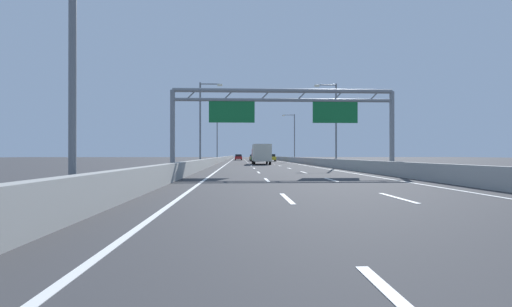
{
  "coord_description": "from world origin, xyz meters",
  "views": [
    {
      "loc": [
        -3.32,
        0.28,
        1.4
      ],
      "look_at": [
        -0.51,
        64.63,
        1.61
      ],
      "focal_mm": 26.97,
      "sensor_mm": 36.0,
      "label": 1
    }
  ],
  "objects_px": {
    "sign_gantry": "(284,109)",
    "streetlamp_left_near": "(82,3)",
    "silver_car": "(238,157)",
    "streetlamp_right_far": "(293,135)",
    "streetlamp_left_mid": "(202,119)",
    "green_car": "(255,158)",
    "orange_car": "(253,157)",
    "red_car": "(238,157)",
    "box_truck": "(261,153)",
    "streetlamp_left_far": "(218,135)",
    "black_car": "(267,157)",
    "yellow_car": "(271,158)",
    "streetlamp_right_mid": "(334,120)"
  },
  "relations": [
    {
      "from": "orange_car",
      "to": "silver_car",
      "type": "relative_size",
      "value": 1.03
    },
    {
      "from": "silver_car",
      "to": "box_truck",
      "type": "relative_size",
      "value": 0.51
    },
    {
      "from": "streetlamp_left_near",
      "to": "streetlamp_left_far",
      "type": "xyz_separation_m",
      "value": [
        0.0,
        65.97,
        0.0
      ]
    },
    {
      "from": "streetlamp_right_mid",
      "to": "green_car",
      "type": "xyz_separation_m",
      "value": [
        -7.41,
        37.76,
        -4.61
      ]
    },
    {
      "from": "red_car",
      "to": "green_car",
      "type": "bearing_deg",
      "value": -77.32
    },
    {
      "from": "silver_car",
      "to": "red_car",
      "type": "distance_m",
      "value": 11.21
    },
    {
      "from": "streetlamp_left_mid",
      "to": "yellow_car",
      "type": "bearing_deg",
      "value": 74.1
    },
    {
      "from": "streetlamp_left_mid",
      "to": "green_car",
      "type": "xyz_separation_m",
      "value": [
        7.52,
        37.76,
        -4.61
      ]
    },
    {
      "from": "streetlamp_left_near",
      "to": "streetlamp_left_mid",
      "type": "relative_size",
      "value": 1.0
    },
    {
      "from": "sign_gantry",
      "to": "box_truck",
      "type": "xyz_separation_m",
      "value": [
        -0.11,
        27.6,
        -3.24
      ]
    },
    {
      "from": "streetlamp_right_mid",
      "to": "black_car",
      "type": "xyz_separation_m",
      "value": [
        -3.93,
        52.32,
        -4.66
      ]
    },
    {
      "from": "silver_car",
      "to": "streetlamp_right_far",
      "type": "bearing_deg",
      "value": -70.89
    },
    {
      "from": "streetlamp_right_mid",
      "to": "streetlamp_left_mid",
      "type": "bearing_deg",
      "value": 180.0
    },
    {
      "from": "black_car",
      "to": "orange_car",
      "type": "distance_m",
      "value": 4.98
    },
    {
      "from": "streetlamp_left_mid",
      "to": "green_car",
      "type": "bearing_deg",
      "value": 78.73
    },
    {
      "from": "orange_car",
      "to": "silver_car",
      "type": "distance_m",
      "value": 16.49
    },
    {
      "from": "sign_gantry",
      "to": "streetlamp_right_far",
      "type": "height_order",
      "value": "streetlamp_right_far"
    },
    {
      "from": "streetlamp_left_near",
      "to": "green_car",
      "type": "height_order",
      "value": "streetlamp_left_near"
    },
    {
      "from": "streetlamp_right_far",
      "to": "orange_car",
      "type": "relative_size",
      "value": 2.16
    },
    {
      "from": "yellow_car",
      "to": "box_truck",
      "type": "height_order",
      "value": "box_truck"
    },
    {
      "from": "sign_gantry",
      "to": "red_car",
      "type": "height_order",
      "value": "sign_gantry"
    },
    {
      "from": "streetlamp_left_near",
      "to": "streetlamp_left_mid",
      "type": "xyz_separation_m",
      "value": [
        0.0,
        32.98,
        0.0
      ]
    },
    {
      "from": "streetlamp_left_far",
      "to": "orange_car",
      "type": "distance_m",
      "value": 18.08
    },
    {
      "from": "black_car",
      "to": "silver_car",
      "type": "height_order",
      "value": "silver_car"
    },
    {
      "from": "streetlamp_left_near",
      "to": "streetlamp_right_mid",
      "type": "bearing_deg",
      "value": 65.64
    },
    {
      "from": "sign_gantry",
      "to": "black_car",
      "type": "relative_size",
      "value": 3.96
    },
    {
      "from": "streetlamp_right_mid",
      "to": "streetlamp_right_far",
      "type": "bearing_deg",
      "value": 90.0
    },
    {
      "from": "box_truck",
      "to": "streetlamp_right_mid",
      "type": "bearing_deg",
      "value": -59.73
    },
    {
      "from": "red_car",
      "to": "streetlamp_left_near",
      "type": "bearing_deg",
      "value": -92.61
    },
    {
      "from": "streetlamp_left_near",
      "to": "black_car",
      "type": "distance_m",
      "value": 86.13
    },
    {
      "from": "silver_car",
      "to": "red_car",
      "type": "xyz_separation_m",
      "value": [
        0.06,
        -11.21,
        -0.01
      ]
    },
    {
      "from": "streetlamp_right_far",
      "to": "streetlamp_left_near",
      "type": "bearing_deg",
      "value": -102.75
    },
    {
      "from": "red_car",
      "to": "streetlamp_right_mid",
      "type": "bearing_deg",
      "value": -78.43
    },
    {
      "from": "streetlamp_left_mid",
      "to": "orange_car",
      "type": "xyz_separation_m",
      "value": [
        7.53,
        48.75,
        -4.65
      ]
    },
    {
      "from": "green_car",
      "to": "yellow_car",
      "type": "relative_size",
      "value": 1.04
    },
    {
      "from": "black_car",
      "to": "box_truck",
      "type": "relative_size",
      "value": 0.51
    },
    {
      "from": "sign_gantry",
      "to": "silver_car",
      "type": "distance_m",
      "value": 79.65
    },
    {
      "from": "black_car",
      "to": "streetlamp_left_far",
      "type": "bearing_deg",
      "value": -119.64
    },
    {
      "from": "streetlamp_left_mid",
      "to": "streetlamp_left_far",
      "type": "xyz_separation_m",
      "value": [
        0.0,
        32.98,
        0.0
      ]
    },
    {
      "from": "black_car",
      "to": "red_car",
      "type": "xyz_separation_m",
      "value": [
        -7.05,
        1.31,
        0.02
      ]
    },
    {
      "from": "sign_gantry",
      "to": "streetlamp_left_near",
      "type": "height_order",
      "value": "streetlamp_left_near"
    },
    {
      "from": "orange_car",
      "to": "yellow_car",
      "type": "bearing_deg",
      "value": -71.55
    },
    {
      "from": "streetlamp_right_far",
      "to": "orange_car",
      "type": "height_order",
      "value": "streetlamp_right_far"
    },
    {
      "from": "black_car",
      "to": "silver_car",
      "type": "bearing_deg",
      "value": 119.59
    },
    {
      "from": "streetlamp_right_far",
      "to": "box_truck",
      "type": "distance_m",
      "value": 21.73
    },
    {
      "from": "streetlamp_left_near",
      "to": "green_car",
      "type": "xyz_separation_m",
      "value": [
        7.52,
        70.74,
        -4.61
      ]
    },
    {
      "from": "streetlamp_left_mid",
      "to": "box_truck",
      "type": "relative_size",
      "value": 1.14
    },
    {
      "from": "green_car",
      "to": "black_car",
      "type": "distance_m",
      "value": 14.97
    },
    {
      "from": "orange_car",
      "to": "yellow_car",
      "type": "distance_m",
      "value": 10.84
    },
    {
      "from": "streetlamp_right_far",
      "to": "green_car",
      "type": "relative_size",
      "value": 2.22
    }
  ]
}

